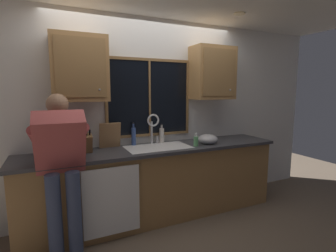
# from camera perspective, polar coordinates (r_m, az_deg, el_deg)

# --- Properties ---
(back_wall) EXTENTS (5.60, 0.12, 2.55)m
(back_wall) POSITION_cam_1_polar(r_m,az_deg,el_deg) (3.43, -4.71, 2.22)
(back_wall) COLOR silver
(back_wall) RESTS_ON floor
(ceiling_downlight_right) EXTENTS (0.14, 0.14, 0.01)m
(ceiling_downlight_right) POSITION_cam_1_polar(r_m,az_deg,el_deg) (3.44, 15.89, 23.30)
(ceiling_downlight_right) COLOR #FFEAB2
(window_glass) EXTENTS (1.10, 0.02, 0.95)m
(window_glass) POSITION_cam_1_polar(r_m,az_deg,el_deg) (3.35, -4.24, 6.38)
(window_glass) COLOR black
(window_frame_top) EXTENTS (1.17, 0.02, 0.04)m
(window_frame_top) POSITION_cam_1_polar(r_m,az_deg,el_deg) (3.36, -4.27, 14.79)
(window_frame_top) COLOR brown
(window_frame_bottom) EXTENTS (1.17, 0.02, 0.04)m
(window_frame_bottom) POSITION_cam_1_polar(r_m,az_deg,el_deg) (3.39, -4.09, -1.97)
(window_frame_bottom) COLOR brown
(window_frame_left) EXTENTS (0.03, 0.02, 0.95)m
(window_frame_left) POSITION_cam_1_polar(r_m,az_deg,el_deg) (3.19, -13.82, 6.09)
(window_frame_left) COLOR brown
(window_frame_right) EXTENTS (0.03, 0.02, 0.95)m
(window_frame_right) POSITION_cam_1_polar(r_m,az_deg,el_deg) (3.58, 4.40, 6.48)
(window_frame_right) COLOR brown
(window_mullion_center) EXTENTS (0.02, 0.02, 0.95)m
(window_mullion_center) POSITION_cam_1_polar(r_m,az_deg,el_deg) (3.34, -4.17, 6.38)
(window_mullion_center) COLOR brown
(lower_cabinet_run) EXTENTS (3.20, 0.58, 0.88)m
(lower_cabinet_run) POSITION_cam_1_polar(r_m,az_deg,el_deg) (3.30, -2.40, -12.92)
(lower_cabinet_run) COLOR olive
(lower_cabinet_run) RESTS_ON floor
(countertop) EXTENTS (3.26, 0.62, 0.04)m
(countertop) POSITION_cam_1_polar(r_m,az_deg,el_deg) (3.15, -2.31, -5.19)
(countertop) COLOR #38383D
(countertop) RESTS_ON lower_cabinet_run
(dishwasher_front) EXTENTS (0.60, 0.02, 0.74)m
(dishwasher_front) POSITION_cam_1_polar(r_m,az_deg,el_deg) (2.84, -12.60, -16.36)
(dishwasher_front) COLOR white
(upper_cabinet_left) EXTENTS (0.60, 0.36, 0.72)m
(upper_cabinet_left) POSITION_cam_1_polar(r_m,az_deg,el_deg) (3.00, -19.43, 12.17)
(upper_cabinet_left) COLOR #A87A47
(upper_cabinet_right) EXTENTS (0.60, 0.36, 0.72)m
(upper_cabinet_right) POSITION_cam_1_polar(r_m,az_deg,el_deg) (3.62, 10.04, 11.70)
(upper_cabinet_right) COLOR #A87A47
(sink) EXTENTS (0.80, 0.46, 0.21)m
(sink) POSITION_cam_1_polar(r_m,az_deg,el_deg) (3.18, -2.24, -6.51)
(sink) COLOR silver
(sink) RESTS_ON lower_cabinet_run
(faucet) EXTENTS (0.18, 0.09, 0.40)m
(faucet) POSITION_cam_1_polar(r_m,az_deg,el_deg) (3.28, -3.36, 0.18)
(faucet) COLOR silver
(faucet) RESTS_ON countertop
(person_standing) EXTENTS (0.53, 0.67, 1.59)m
(person_standing) POSITION_cam_1_polar(r_m,az_deg,el_deg) (2.59, -23.08, -7.08)
(person_standing) COLOR #384260
(person_standing) RESTS_ON floor
(knife_block) EXTENTS (0.12, 0.18, 0.32)m
(knife_block) POSITION_cam_1_polar(r_m,az_deg,el_deg) (2.99, -18.02, -3.79)
(knife_block) COLOR olive
(knife_block) RESTS_ON countertop
(cutting_board) EXTENTS (0.26, 0.09, 0.31)m
(cutting_board) POSITION_cam_1_polar(r_m,az_deg,el_deg) (3.17, -13.02, -2.07)
(cutting_board) COLOR #997047
(cutting_board) RESTS_ON countertop
(mixing_bowl) EXTENTS (0.26, 0.26, 0.13)m
(mixing_bowl) POSITION_cam_1_polar(r_m,az_deg,el_deg) (3.39, 9.01, -2.97)
(mixing_bowl) COLOR #B7B7BC
(mixing_bowl) RESTS_ON countertop
(soap_dispenser) EXTENTS (0.06, 0.07, 0.17)m
(soap_dispenser) POSITION_cam_1_polar(r_m,az_deg,el_deg) (3.21, 6.35, -3.41)
(soap_dispenser) COLOR #59A566
(soap_dispenser) RESTS_ON countertop
(bottle_green_glass) EXTENTS (0.06, 0.06, 0.25)m
(bottle_green_glass) POSITION_cam_1_polar(r_m,az_deg,el_deg) (3.41, -1.44, -2.04)
(bottle_green_glass) COLOR silver
(bottle_green_glass) RESTS_ON countertop
(bottle_tall_clear) EXTENTS (0.06, 0.06, 0.29)m
(bottle_tall_clear) POSITION_cam_1_polar(r_m,az_deg,el_deg) (3.27, -7.81, -2.24)
(bottle_tall_clear) COLOR #334C8C
(bottle_tall_clear) RESTS_ON countertop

